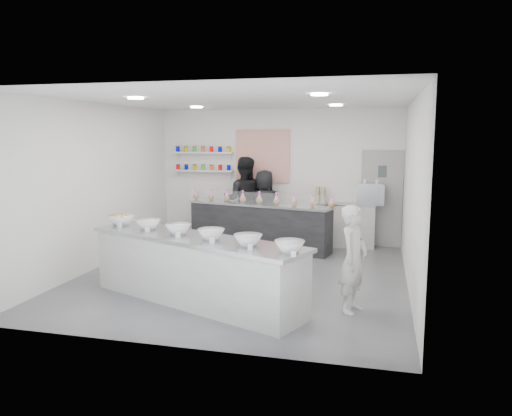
{
  "coord_description": "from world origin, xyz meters",
  "views": [
    {
      "loc": [
        2.27,
        -8.08,
        2.43
      ],
      "look_at": [
        0.14,
        0.4,
        1.14
      ],
      "focal_mm": 35.0,
      "sensor_mm": 36.0,
      "label": 1
    }
  ],
  "objects_px": {
    "espresso_ledge": "(345,225)",
    "woman_prep": "(353,259)",
    "staff_left": "(244,200)",
    "staff_right": "(265,207)",
    "back_bar": "(259,226)",
    "prep_counter": "(195,270)",
    "espresso_machine": "(371,194)"
  },
  "relations": [
    {
      "from": "espresso_ledge",
      "to": "woman_prep",
      "type": "distance_m",
      "value": 4.12
    },
    {
      "from": "staff_left",
      "to": "staff_right",
      "type": "height_order",
      "value": "staff_left"
    },
    {
      "from": "back_bar",
      "to": "woman_prep",
      "type": "height_order",
      "value": "woman_prep"
    },
    {
      "from": "prep_counter",
      "to": "espresso_machine",
      "type": "distance_m",
      "value": 4.92
    },
    {
      "from": "woman_prep",
      "to": "staff_right",
      "type": "bearing_deg",
      "value": 48.17
    },
    {
      "from": "staff_left",
      "to": "staff_right",
      "type": "distance_m",
      "value": 0.49
    },
    {
      "from": "staff_right",
      "to": "back_bar",
      "type": "bearing_deg",
      "value": 75.18
    },
    {
      "from": "prep_counter",
      "to": "staff_right",
      "type": "distance_m",
      "value": 4.09
    },
    {
      "from": "espresso_ledge",
      "to": "woman_prep",
      "type": "xyz_separation_m",
      "value": [
        0.4,
        -4.09,
        0.27
      ]
    },
    {
      "from": "back_bar",
      "to": "woman_prep",
      "type": "bearing_deg",
      "value": -45.02
    },
    {
      "from": "prep_counter",
      "to": "staff_left",
      "type": "height_order",
      "value": "staff_left"
    },
    {
      "from": "prep_counter",
      "to": "staff_left",
      "type": "distance_m",
      "value": 4.13
    },
    {
      "from": "back_bar",
      "to": "espresso_ledge",
      "type": "distance_m",
      "value": 1.89
    },
    {
      "from": "staff_left",
      "to": "staff_right",
      "type": "bearing_deg",
      "value": 171.55
    },
    {
      "from": "staff_right",
      "to": "prep_counter",
      "type": "bearing_deg",
      "value": 74.55
    },
    {
      "from": "staff_left",
      "to": "woman_prep",
      "type": "bearing_deg",
      "value": 115.51
    },
    {
      "from": "prep_counter",
      "to": "espresso_ledge",
      "type": "height_order",
      "value": "prep_counter"
    },
    {
      "from": "espresso_machine",
      "to": "staff_right",
      "type": "relative_size",
      "value": 0.34
    },
    {
      "from": "back_bar",
      "to": "espresso_machine",
      "type": "height_order",
      "value": "espresso_machine"
    },
    {
      "from": "prep_counter",
      "to": "espresso_ledge",
      "type": "bearing_deg",
      "value": 88.82
    },
    {
      "from": "woman_prep",
      "to": "staff_left",
      "type": "relative_size",
      "value": 0.76
    },
    {
      "from": "prep_counter",
      "to": "back_bar",
      "type": "bearing_deg",
      "value": 111.02
    },
    {
      "from": "back_bar",
      "to": "staff_right",
      "type": "xyz_separation_m",
      "value": [
        0.01,
        0.48,
        0.34
      ]
    },
    {
      "from": "staff_left",
      "to": "prep_counter",
      "type": "bearing_deg",
      "value": 86.96
    },
    {
      "from": "woman_prep",
      "to": "back_bar",
      "type": "bearing_deg",
      "value": 51.48
    },
    {
      "from": "espresso_ledge",
      "to": "prep_counter",
      "type": "bearing_deg",
      "value": -113.52
    },
    {
      "from": "espresso_ledge",
      "to": "woman_prep",
      "type": "bearing_deg",
      "value": -84.49
    },
    {
      "from": "staff_left",
      "to": "back_bar",
      "type": "bearing_deg",
      "value": 126.19
    },
    {
      "from": "espresso_ledge",
      "to": "espresso_machine",
      "type": "distance_m",
      "value": 0.87
    },
    {
      "from": "prep_counter",
      "to": "espresso_machine",
      "type": "xyz_separation_m",
      "value": [
        2.38,
        4.26,
        0.68
      ]
    },
    {
      "from": "prep_counter",
      "to": "staff_right",
      "type": "bearing_deg",
      "value": 111.1
    },
    {
      "from": "staff_right",
      "to": "staff_left",
      "type": "bearing_deg",
      "value": -14.21
    }
  ]
}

